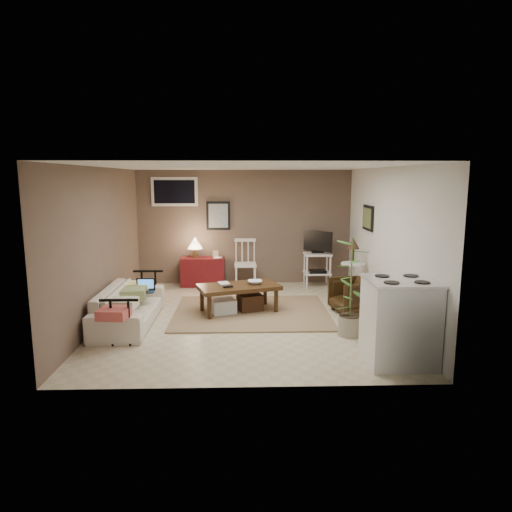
{
  "coord_description": "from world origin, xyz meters",
  "views": [
    {
      "loc": [
        -0.05,
        -7.11,
        2.23
      ],
      "look_at": [
        0.18,
        0.35,
        0.95
      ],
      "focal_mm": 32.0,
      "sensor_mm": 36.0,
      "label": 1
    }
  ],
  "objects_px": {
    "armchair": "(352,294)",
    "stove": "(399,321)",
    "tv_stand": "(317,257)",
    "potted_plant": "(351,284)",
    "sofa": "(129,300)",
    "side_table": "(353,262)",
    "coffee_table": "(238,296)",
    "spindle_chair": "(245,265)",
    "red_console": "(202,269)"
  },
  "relations": [
    {
      "from": "coffee_table",
      "to": "potted_plant",
      "type": "relative_size",
      "value": 1.02
    },
    {
      "from": "coffee_table",
      "to": "red_console",
      "type": "bearing_deg",
      "value": 111.35
    },
    {
      "from": "stove",
      "to": "armchair",
      "type": "bearing_deg",
      "value": 91.69
    },
    {
      "from": "coffee_table",
      "to": "armchair",
      "type": "relative_size",
      "value": 2.3
    },
    {
      "from": "stove",
      "to": "red_console",
      "type": "bearing_deg",
      "value": 123.57
    },
    {
      "from": "armchair",
      "to": "stove",
      "type": "distance_m",
      "value": 2.11
    },
    {
      "from": "tv_stand",
      "to": "potted_plant",
      "type": "distance_m",
      "value": 3.04
    },
    {
      "from": "coffee_table",
      "to": "stove",
      "type": "distance_m",
      "value": 2.93
    },
    {
      "from": "tv_stand",
      "to": "potted_plant",
      "type": "relative_size",
      "value": 0.81
    },
    {
      "from": "sofa",
      "to": "side_table",
      "type": "relative_size",
      "value": 1.69
    },
    {
      "from": "side_table",
      "to": "coffee_table",
      "type": "bearing_deg",
      "value": -160.37
    },
    {
      "from": "red_console",
      "to": "tv_stand",
      "type": "relative_size",
      "value": 0.89
    },
    {
      "from": "side_table",
      "to": "armchair",
      "type": "distance_m",
      "value": 0.91
    },
    {
      "from": "spindle_chair",
      "to": "armchair",
      "type": "height_order",
      "value": "spindle_chair"
    },
    {
      "from": "coffee_table",
      "to": "tv_stand",
      "type": "relative_size",
      "value": 1.26
    },
    {
      "from": "coffee_table",
      "to": "spindle_chair",
      "type": "xyz_separation_m",
      "value": [
        0.13,
        1.87,
        0.18
      ]
    },
    {
      "from": "coffee_table",
      "to": "sofa",
      "type": "height_order",
      "value": "sofa"
    },
    {
      "from": "armchair",
      "to": "side_table",
      "type": "bearing_deg",
      "value": 152.21
    },
    {
      "from": "red_console",
      "to": "armchair",
      "type": "bearing_deg",
      "value": -37.07
    },
    {
      "from": "spindle_chair",
      "to": "side_table",
      "type": "distance_m",
      "value": 2.27
    },
    {
      "from": "red_console",
      "to": "stove",
      "type": "bearing_deg",
      "value": -56.43
    },
    {
      "from": "coffee_table",
      "to": "side_table",
      "type": "bearing_deg",
      "value": 19.63
    },
    {
      "from": "potted_plant",
      "to": "sofa",
      "type": "bearing_deg",
      "value": 169.15
    },
    {
      "from": "red_console",
      "to": "armchair",
      "type": "xyz_separation_m",
      "value": [
        2.67,
        -2.02,
        -0.04
      ]
    },
    {
      "from": "side_table",
      "to": "red_console",
      "type": "bearing_deg",
      "value": 156.97
    },
    {
      "from": "spindle_chair",
      "to": "stove",
      "type": "bearing_deg",
      "value": -65.52
    },
    {
      "from": "coffee_table",
      "to": "spindle_chair",
      "type": "distance_m",
      "value": 1.88
    },
    {
      "from": "coffee_table",
      "to": "side_table",
      "type": "xyz_separation_m",
      "value": [
        2.1,
        0.75,
        0.44
      ]
    },
    {
      "from": "spindle_chair",
      "to": "tv_stand",
      "type": "bearing_deg",
      "value": -0.3
    },
    {
      "from": "side_table",
      "to": "armchair",
      "type": "height_order",
      "value": "side_table"
    },
    {
      "from": "red_console",
      "to": "potted_plant",
      "type": "height_order",
      "value": "potted_plant"
    },
    {
      "from": "side_table",
      "to": "potted_plant",
      "type": "height_order",
      "value": "potted_plant"
    },
    {
      "from": "armchair",
      "to": "red_console",
      "type": "bearing_deg",
      "value": -141.44
    },
    {
      "from": "spindle_chair",
      "to": "tv_stand",
      "type": "distance_m",
      "value": 1.5
    },
    {
      "from": "tv_stand",
      "to": "side_table",
      "type": "height_order",
      "value": "tv_stand"
    },
    {
      "from": "spindle_chair",
      "to": "side_table",
      "type": "xyz_separation_m",
      "value": [
        1.96,
        -1.12,
        0.25
      ]
    },
    {
      "from": "red_console",
      "to": "armchair",
      "type": "relative_size",
      "value": 1.62
    },
    {
      "from": "spindle_chair",
      "to": "stove",
      "type": "distance_m",
      "value": 4.42
    },
    {
      "from": "sofa",
      "to": "armchair",
      "type": "distance_m",
      "value": 3.62
    },
    {
      "from": "spindle_chair",
      "to": "armchair",
      "type": "bearing_deg",
      "value": -47.37
    },
    {
      "from": "coffee_table",
      "to": "potted_plant",
      "type": "distance_m",
      "value": 2.05
    },
    {
      "from": "sofa",
      "to": "stove",
      "type": "bearing_deg",
      "value": -113.79
    },
    {
      "from": "armchair",
      "to": "stove",
      "type": "height_order",
      "value": "stove"
    },
    {
      "from": "tv_stand",
      "to": "side_table",
      "type": "relative_size",
      "value": 1.01
    },
    {
      "from": "tv_stand",
      "to": "stove",
      "type": "bearing_deg",
      "value": -85.19
    },
    {
      "from": "spindle_chair",
      "to": "armchair",
      "type": "distance_m",
      "value": 2.62
    },
    {
      "from": "sofa",
      "to": "spindle_chair",
      "type": "bearing_deg",
      "value": -36.84
    },
    {
      "from": "coffee_table",
      "to": "stove",
      "type": "bearing_deg",
      "value": -47.62
    },
    {
      "from": "red_console",
      "to": "armchair",
      "type": "distance_m",
      "value": 3.35
    },
    {
      "from": "tv_stand",
      "to": "sofa",
      "type": "bearing_deg",
      "value": -143.91
    }
  ]
}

